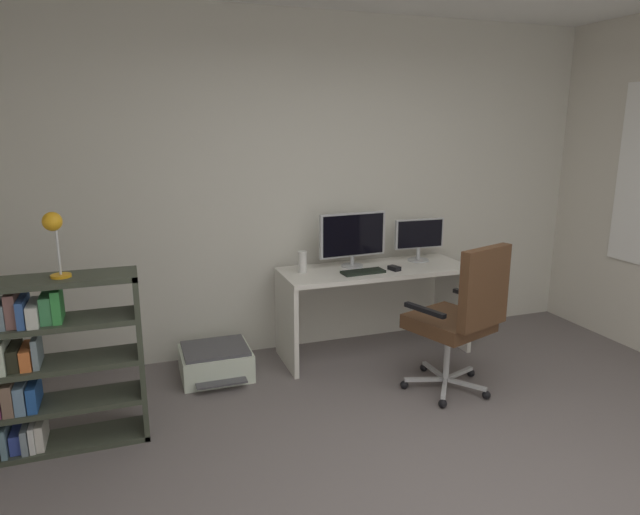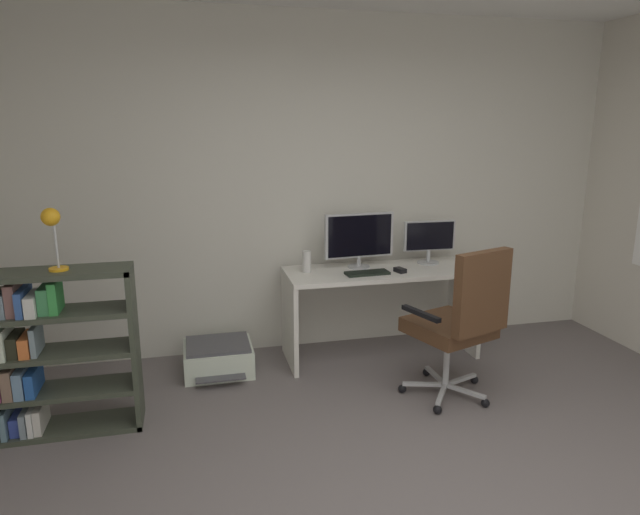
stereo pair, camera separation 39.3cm
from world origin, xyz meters
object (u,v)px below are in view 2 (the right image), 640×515
(monitor_secondary, at_px, (429,238))
(desktop_speaker, at_px, (307,262))
(computer_mouse, at_px, (400,270))
(monitor_main, at_px, (359,237))
(keyboard, at_px, (367,273))
(bookshelf, at_px, (49,352))
(printer, at_px, (218,358))
(desk, at_px, (381,292))
(desk_lamp, at_px, (52,225))
(office_chair, at_px, (461,318))

(monitor_secondary, height_order, desktop_speaker, monitor_secondary)
(computer_mouse, bearing_deg, monitor_main, 124.56)
(monitor_main, xyz_separation_m, desktop_speaker, (-0.44, -0.05, -0.17))
(keyboard, height_order, desktop_speaker, desktop_speaker)
(desktop_speaker, distance_m, bookshelf, 1.90)
(printer, bearing_deg, bookshelf, -148.47)
(bookshelf, xyz_separation_m, printer, (1.03, 0.63, -0.41))
(desk, distance_m, monitor_main, 0.48)
(desk_lamp, relative_size, printer, 0.70)
(bookshelf, bearing_deg, desktop_speaker, 22.10)
(desk_lamp, bearing_deg, computer_mouse, 12.73)
(desk, height_order, monitor_main, monitor_main)
(desk, height_order, desktop_speaker, desktop_speaker)
(monitor_secondary, bearing_deg, office_chair, -101.24)
(desktop_speaker, bearing_deg, office_chair, -47.04)
(monitor_main, height_order, desk_lamp, desk_lamp)
(desk, distance_m, office_chair, 0.90)
(monitor_secondary, bearing_deg, desktop_speaker, -177.40)
(keyboard, height_order, office_chair, office_chair)
(monitor_main, distance_m, monitor_secondary, 0.61)
(desk, distance_m, desk_lamp, 2.46)
(monitor_secondary, xyz_separation_m, desk_lamp, (-2.69, -0.75, 0.35))
(monitor_main, bearing_deg, keyboard, -89.88)
(office_chair, distance_m, printer, 1.85)
(desk, xyz_separation_m, printer, (-1.31, -0.02, -0.43))
(office_chair, bearing_deg, monitor_secondary, 78.76)
(desktop_speaker, relative_size, desk_lamp, 0.46)
(desk_lamp, bearing_deg, desk, 16.23)
(desk, distance_m, monitor_secondary, 0.61)
(monitor_secondary, relative_size, bookshelf, 0.43)
(desktop_speaker, distance_m, desk_lamp, 1.85)
(desk, bearing_deg, monitor_main, 147.33)
(desk, xyz_separation_m, monitor_secondary, (0.45, 0.10, 0.40))
(monitor_secondary, xyz_separation_m, bookshelf, (-2.79, -0.75, -0.42))
(desktop_speaker, relative_size, printer, 0.32)
(monitor_main, height_order, printer, monitor_main)
(computer_mouse, bearing_deg, office_chair, -94.96)
(keyboard, height_order, desk_lamp, desk_lamp)
(keyboard, height_order, computer_mouse, computer_mouse)
(printer, bearing_deg, monitor_secondary, 4.07)
(desktop_speaker, bearing_deg, desk_lamp, -156.76)
(desk, xyz_separation_m, monitor_main, (-0.16, 0.10, 0.44))
(desktop_speaker, bearing_deg, desk, -5.11)
(keyboard, xyz_separation_m, office_chair, (0.41, -0.75, -0.14))
(keyboard, bearing_deg, printer, 171.74)
(office_chair, relative_size, bookshelf, 1.06)
(office_chair, bearing_deg, desktop_speaker, 132.96)
(desktop_speaker, xyz_separation_m, office_chair, (0.86, -0.92, -0.22))
(monitor_main, bearing_deg, bookshelf, -160.93)
(desk, bearing_deg, desk_lamp, -163.77)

